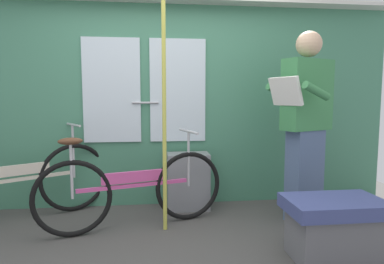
% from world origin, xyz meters
% --- Properties ---
extents(ground_plane, '(6.07, 3.94, 0.04)m').
position_xyz_m(ground_plane, '(0.00, 0.00, -0.02)').
color(ground_plane, '#474442').
extents(train_door_wall, '(5.07, 0.28, 2.21)m').
position_xyz_m(train_door_wall, '(-0.01, 1.16, 1.15)').
color(train_door_wall, '#427F60').
rests_on(train_door_wall, ground_plane).
extents(bicycle_near_door, '(1.67, 0.62, 0.87)m').
position_xyz_m(bicycle_near_door, '(-0.30, 0.48, 0.36)').
color(bicycle_near_door, black).
rests_on(bicycle_near_door, ground_plane).
extents(bicycle_leaning_behind, '(1.55, 0.97, 0.92)m').
position_xyz_m(bicycle_leaning_behind, '(-1.41, 0.73, 0.38)').
color(bicycle_leaning_behind, black).
rests_on(bicycle_leaning_behind, ground_plane).
extents(passenger_reading_newspaper, '(0.64, 0.59, 1.79)m').
position_xyz_m(passenger_reading_newspaper, '(1.31, 0.49, 0.95)').
color(passenger_reading_newspaper, slate).
rests_on(passenger_reading_newspaper, ground_plane).
extents(trash_bin_by_wall, '(0.44, 0.28, 0.59)m').
position_xyz_m(trash_bin_by_wall, '(0.24, 0.95, 0.30)').
color(trash_bin_by_wall, gray).
rests_on(trash_bin_by_wall, ground_plane).
extents(handrail_pole, '(0.04, 0.04, 2.17)m').
position_xyz_m(handrail_pole, '(-0.02, 0.41, 1.08)').
color(handrail_pole, '#C6C14C').
rests_on(handrail_pole, ground_plane).
extents(bench_seat_corner, '(0.70, 0.44, 0.45)m').
position_xyz_m(bench_seat_corner, '(1.18, -0.29, 0.24)').
color(bench_seat_corner, '#3D477F').
rests_on(bench_seat_corner, ground_plane).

